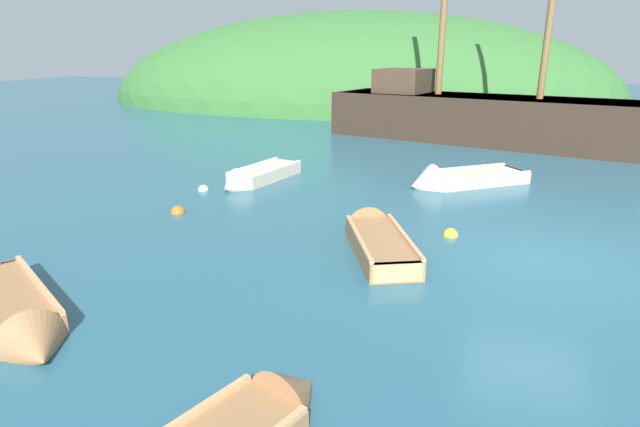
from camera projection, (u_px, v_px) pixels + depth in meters
name	position (u px, v px, depth m)	size (l,w,h in m)	color
ground_plane	(540.00, 263.00, 9.88)	(120.00, 120.00, 0.00)	#285B70
shore_hill	(355.00, 100.00, 42.40)	(41.02, 27.18, 13.87)	#387033
sailing_ship	(476.00, 123.00, 22.99)	(15.88, 7.75, 13.14)	#38281E
rowboat_outer_right	(376.00, 241.00, 10.67)	(2.07, 3.46, 0.96)	#9E7047
rowboat_far	(458.00, 181.00, 15.58)	(3.89, 3.17, 1.20)	beige
rowboat_outer_left	(256.00, 178.00, 15.92)	(1.90, 3.50, 0.97)	beige
rowboat_portside	(16.00, 317.00, 7.67)	(3.45, 2.82, 0.96)	#9E7047
buoy_white	(203.00, 190.00, 15.05)	(0.31, 0.31, 0.31)	white
buoy_yellow	(450.00, 236.00, 11.36)	(0.34, 0.34, 0.34)	yellow
buoy_orange	(178.00, 212.00, 12.97)	(0.35, 0.35, 0.35)	orange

